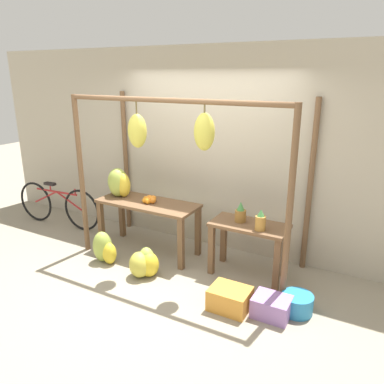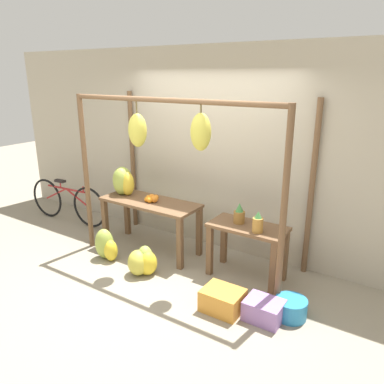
# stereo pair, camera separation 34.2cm
# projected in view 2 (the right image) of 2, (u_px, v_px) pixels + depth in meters

# --- Properties ---
(ground_plane) EXTENTS (20.00, 20.00, 0.00)m
(ground_plane) POSITION_uv_depth(u_px,v_px,m) (154.00, 283.00, 4.54)
(ground_plane) COLOR gray
(shop_wall_back) EXTENTS (8.00, 0.08, 2.80)m
(shop_wall_back) POSITION_uv_depth(u_px,v_px,m) (213.00, 151.00, 5.21)
(shop_wall_back) COLOR #B2A893
(shop_wall_back) RESTS_ON ground_plane
(stall_awning) EXTENTS (2.92, 1.11, 2.18)m
(stall_awning) POSITION_uv_depth(u_px,v_px,m) (179.00, 153.00, 4.51)
(stall_awning) COLOR brown
(stall_awning) RESTS_ON ground_plane
(display_table_main) EXTENTS (1.43, 0.57, 0.74)m
(display_table_main) POSITION_uv_depth(u_px,v_px,m) (150.00, 210.00, 5.23)
(display_table_main) COLOR brown
(display_table_main) RESTS_ON ground_plane
(display_table_side) EXTENTS (0.93, 0.47, 0.69)m
(display_table_side) POSITION_uv_depth(u_px,v_px,m) (247.00, 238.00, 4.53)
(display_table_side) COLOR brown
(display_table_side) RESTS_ON ground_plane
(banana_pile_on_table) EXTENTS (0.47, 0.41, 0.40)m
(banana_pile_on_table) POSITION_uv_depth(u_px,v_px,m) (123.00, 181.00, 5.44)
(banana_pile_on_table) COLOR gold
(banana_pile_on_table) RESTS_ON display_table_main
(orange_pile) EXTENTS (0.21, 0.21, 0.10)m
(orange_pile) POSITION_uv_depth(u_px,v_px,m) (152.00, 199.00, 5.15)
(orange_pile) COLOR orange
(orange_pile) RESTS_ON display_table_main
(pineapple_cluster) EXTENTS (0.43, 0.26, 0.26)m
(pineapple_cluster) POSITION_uv_depth(u_px,v_px,m) (247.00, 218.00, 4.41)
(pineapple_cluster) COLOR olive
(pineapple_cluster) RESTS_ON display_table_side
(banana_pile_ground_left) EXTENTS (0.40, 0.28, 0.42)m
(banana_pile_ground_left) POSITION_uv_depth(u_px,v_px,m) (106.00, 246.00, 5.09)
(banana_pile_ground_left) COLOR yellow
(banana_pile_ground_left) RESTS_ON ground_plane
(banana_pile_ground_right) EXTENTS (0.45, 0.42, 0.37)m
(banana_pile_ground_right) POSITION_uv_depth(u_px,v_px,m) (143.00, 262.00, 4.70)
(banana_pile_ground_right) COLOR yellow
(banana_pile_ground_right) RESTS_ON ground_plane
(fruit_crate_white) EXTENTS (0.42, 0.34, 0.24)m
(fruit_crate_white) POSITION_uv_depth(u_px,v_px,m) (223.00, 300.00, 3.99)
(fruit_crate_white) COLOR orange
(fruit_crate_white) RESTS_ON ground_plane
(blue_bucket) EXTENTS (0.33, 0.33, 0.21)m
(blue_bucket) POSITION_uv_depth(u_px,v_px,m) (291.00, 308.00, 3.88)
(blue_bucket) COLOR teal
(blue_bucket) RESTS_ON ground_plane
(parked_bicycle) EXTENTS (1.67, 0.15, 0.73)m
(parked_bicycle) POSITION_uv_depth(u_px,v_px,m) (67.00, 202.00, 6.33)
(parked_bicycle) COLOR black
(parked_bicycle) RESTS_ON ground_plane
(fruit_crate_purple) EXTENTS (0.38, 0.30, 0.22)m
(fruit_crate_purple) POSITION_uv_depth(u_px,v_px,m) (264.00, 310.00, 3.84)
(fruit_crate_purple) COLOR #9970B7
(fruit_crate_purple) RESTS_ON ground_plane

